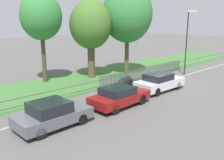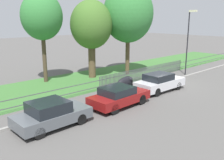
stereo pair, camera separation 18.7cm
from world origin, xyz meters
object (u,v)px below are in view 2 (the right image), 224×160
(covered_motorcycle, at_px, (125,83))
(street_lamp, at_px, (189,35))
(parked_car_silver_hatchback, at_px, (51,114))
(tree_nearest_kerb, at_px, (42,17))
(parked_car_navy_estate, at_px, (160,82))
(parked_car_black_saloon, at_px, (119,96))
(tree_behind_motorcycle, at_px, (91,25))
(tree_mid_park, at_px, (128,14))

(covered_motorcycle, xyz_separation_m, street_lamp, (8.43, -0.19, 3.17))
(parked_car_silver_hatchback, xyz_separation_m, tree_nearest_kerb, (4.44, 8.71, 4.88))
(parked_car_navy_estate, bearing_deg, covered_motorcycle, 140.09)
(parked_car_silver_hatchback, xyz_separation_m, street_lamp, (15.83, 1.65, 3.15))
(parked_car_silver_hatchback, height_order, parked_car_black_saloon, parked_car_silver_hatchback)
(parked_car_navy_estate, bearing_deg, tree_behind_motorcycle, 98.70)
(parked_car_silver_hatchback, distance_m, tree_behind_motorcycle, 11.89)
(parked_car_navy_estate, xyz_separation_m, tree_mid_park, (2.61, 5.86, 5.14))
(tree_behind_motorcycle, distance_m, tree_mid_park, 3.84)
(covered_motorcycle, height_order, street_lamp, street_lamp)
(tree_nearest_kerb, xyz_separation_m, tree_mid_park, (7.52, -2.74, 0.28))
(tree_nearest_kerb, distance_m, street_lamp, 13.51)
(parked_car_silver_hatchback, distance_m, tree_mid_park, 14.33)
(covered_motorcycle, xyz_separation_m, tree_mid_park, (4.56, 4.12, 5.17))
(parked_car_navy_estate, distance_m, street_lamp, 7.36)
(tree_behind_motorcycle, xyz_separation_m, street_lamp, (7.35, -5.58, -0.97))
(tree_behind_motorcycle, bearing_deg, tree_mid_park, -19.99)
(street_lamp, bearing_deg, parked_car_black_saloon, -170.59)
(parked_car_navy_estate, bearing_deg, parked_car_silver_hatchback, -177.57)
(parked_car_black_saloon, xyz_separation_m, tree_nearest_kerb, (-0.22, 8.90, 4.89))
(street_lamp, bearing_deg, parked_car_silver_hatchback, -174.04)
(parked_car_navy_estate, height_order, tree_behind_motorcycle, tree_behind_motorcycle)
(parked_car_black_saloon, height_order, tree_behind_motorcycle, tree_behind_motorcycle)
(parked_car_navy_estate, distance_m, covered_motorcycle, 2.61)
(parked_car_silver_hatchback, height_order, parked_car_navy_estate, parked_car_silver_hatchback)
(parked_car_silver_hatchback, relative_size, parked_car_navy_estate, 0.91)
(covered_motorcycle, distance_m, tree_behind_motorcycle, 6.88)
(covered_motorcycle, distance_m, tree_mid_park, 8.04)
(tree_nearest_kerb, bearing_deg, parked_car_silver_hatchback, -117.04)
(parked_car_silver_hatchback, bearing_deg, covered_motorcycle, 13.54)
(tree_nearest_kerb, bearing_deg, street_lamp, -31.76)
(parked_car_silver_hatchback, relative_size, tree_mid_park, 0.45)
(tree_mid_park, bearing_deg, tree_nearest_kerb, 159.99)
(parked_car_black_saloon, bearing_deg, tree_mid_park, 38.78)
(tree_nearest_kerb, height_order, tree_mid_park, tree_mid_park)
(parked_car_silver_hatchback, height_order, tree_mid_park, tree_mid_park)
(parked_car_silver_hatchback, bearing_deg, parked_car_black_saloon, -2.92)
(tree_behind_motorcycle, distance_m, street_lamp, 9.28)
(parked_car_silver_hatchback, height_order, tree_behind_motorcycle, tree_behind_motorcycle)
(tree_behind_motorcycle, bearing_deg, street_lamp, -37.21)
(parked_car_navy_estate, distance_m, tree_mid_park, 8.22)
(parked_car_silver_hatchback, distance_m, street_lamp, 16.23)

